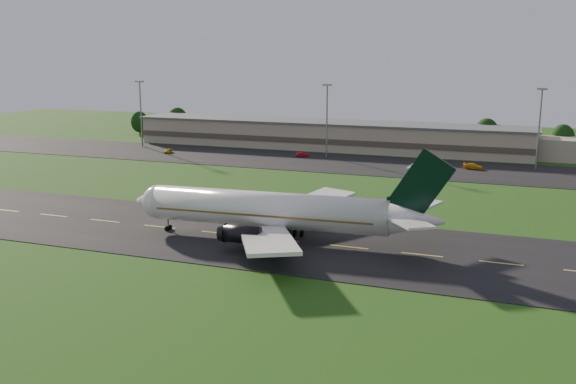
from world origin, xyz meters
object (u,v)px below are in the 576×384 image
(terminal, at_px, (347,136))
(service_vehicle_b, at_px, (302,154))
(light_mast_west, at_px, (141,106))
(service_vehicle_a, at_px, (168,151))
(service_vehicle_d, at_px, (473,166))
(service_vehicle_c, at_px, (414,167))
(airliner, at_px, (274,211))
(light_mast_centre, at_px, (327,112))
(light_mast_east, at_px, (540,119))

(terminal, distance_m, service_vehicle_b, 19.85)
(light_mast_west, height_order, service_vehicle_a, light_mast_west)
(service_vehicle_d, bearing_deg, service_vehicle_c, 118.67)
(airliner, bearing_deg, terminal, 94.62)
(airliner, xyz_separation_m, light_mast_centre, (-15.72, 79.94, 8.08))
(light_mast_east, bearing_deg, light_mast_centre, 180.00)
(terminal, height_order, service_vehicle_c, terminal)
(light_mast_centre, bearing_deg, light_mast_west, 180.00)
(airliner, distance_m, light_mast_east, 89.44)
(airliner, relative_size, service_vehicle_b, 13.16)
(light_mast_centre, distance_m, service_vehicle_a, 48.02)
(airliner, relative_size, service_vehicle_c, 10.34)
(airliner, xyz_separation_m, service_vehicle_a, (-61.38, 71.24, -3.94))
(airliner, relative_size, light_mast_east, 2.52)
(light_mast_west, distance_m, service_vehicle_a, 20.63)
(airliner, relative_size, service_vehicle_d, 10.39)
(service_vehicle_d, bearing_deg, service_vehicle_a, 99.59)
(light_mast_west, distance_m, service_vehicle_c, 87.71)
(light_mast_west, distance_m, service_vehicle_b, 54.85)
(terminal, bearing_deg, service_vehicle_b, -113.81)
(service_vehicle_a, height_order, service_vehicle_d, service_vehicle_d)
(service_vehicle_b, bearing_deg, terminal, -53.79)
(light_mast_east, bearing_deg, service_vehicle_d, -160.47)
(terminal, bearing_deg, light_mast_west, -165.24)
(terminal, height_order, light_mast_centre, light_mast_centre)
(terminal, relative_size, light_mast_west, 7.13)
(airliner, height_order, service_vehicle_d, airliner)
(airliner, distance_m, service_vehicle_b, 81.40)
(service_vehicle_a, bearing_deg, service_vehicle_d, -6.31)
(airliner, bearing_deg, service_vehicle_d, 67.98)
(terminal, distance_m, light_mast_centre, 18.45)
(light_mast_west, distance_m, light_mast_centre, 60.00)
(terminal, height_order, service_vehicle_a, terminal)
(service_vehicle_b, bearing_deg, light_mast_east, -118.37)
(light_mast_centre, relative_size, service_vehicle_a, 5.61)
(light_mast_east, relative_size, service_vehicle_d, 4.12)
(light_mast_west, distance_m, light_mast_east, 115.00)
(service_vehicle_b, relative_size, service_vehicle_d, 0.79)
(terminal, relative_size, light_mast_east, 7.13)
(terminal, bearing_deg, service_vehicle_d, -28.88)
(service_vehicle_a, relative_size, service_vehicle_d, 0.74)
(terminal, xyz_separation_m, light_mast_west, (-61.40, -16.18, 8.75))
(light_mast_centre, height_order, service_vehicle_a, light_mast_centre)
(service_vehicle_b, xyz_separation_m, service_vehicle_d, (46.73, -3.51, 0.07))
(terminal, xyz_separation_m, service_vehicle_c, (24.83, -26.91, -3.20))
(terminal, height_order, service_vehicle_d, terminal)
(light_mast_west, xyz_separation_m, light_mast_east, (115.00, 0.00, 0.00))
(service_vehicle_d, bearing_deg, light_mast_west, 94.28)
(service_vehicle_a, bearing_deg, light_mast_centre, 2.17)
(service_vehicle_c, bearing_deg, airliner, -89.65)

